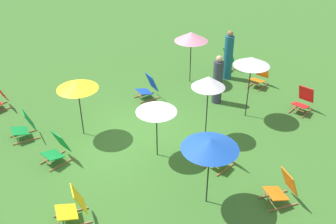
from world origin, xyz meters
The scene contains 18 objects.
ground_plane centered at (0.00, 0.00, 0.00)m, with size 40.00×40.00×0.00m, color #386B28.
deckchair_0 centered at (-0.28, 5.43, 0.37)m, with size 0.67×0.86×0.83m.
deckchair_2 centered at (-1.85, 1.70, 0.37)m, with size 0.54×0.80×0.83m.
deckchair_3 centered at (1.83, -2.61, 0.37)m, with size 0.65×0.86×0.83m.
deckchair_5 centered at (4.07, 1.47, 0.37)m, with size 0.68×0.87×0.83m.
deckchair_6 centered at (-1.91, -2.45, 0.37)m, with size 0.57×0.81×0.83m.
deckchair_7 centered at (-2.00, 5.40, 0.37)m, with size 0.50×0.77×0.83m.
deckchair_8 centered at (1.76, 5.22, 0.37)m, with size 0.62×0.84×0.83m.
deckchair_10 centered at (2.30, 1.24, 0.37)m, with size 0.58×0.82×0.83m.
deckchair_11 centered at (-0.34, -2.11, 0.37)m, with size 0.62×0.84×0.83m.
umbrella_0 centered at (-1.12, -1.03, 1.61)m, with size 1.14×1.14×1.74m.
umbrella_1 centered at (0.92, 3.54, 1.84)m, with size 1.07×1.07×1.98m.
umbrella_2 centered at (1.01, 1.82, 1.72)m, with size 0.92×0.92×1.88m.
umbrella_3 centered at (3.08, 0.07, 1.62)m, with size 1.24×1.24×1.73m.
umbrella_4 centered at (0.97, 0.14, 1.51)m, with size 1.05×1.05×1.66m.
umbrella_5 centered at (-2.01, 3.64, 1.72)m, with size 1.17×1.17×1.88m.
person_0 centered at (-0.28, 3.39, 0.78)m, with size 0.39×0.39×1.66m.
person_1 centered at (-1.42, 4.93, 0.87)m, with size 0.37×0.37×1.84m.
Camera 1 is at (7.83, -4.43, 6.32)m, focal length 40.83 mm.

